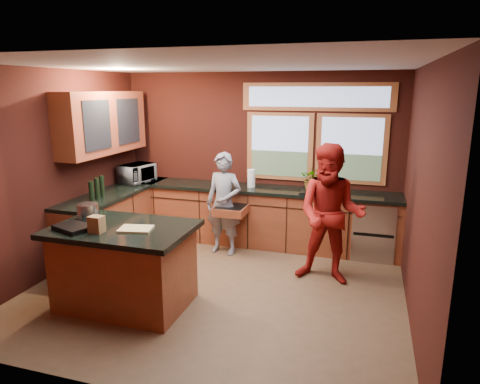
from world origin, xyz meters
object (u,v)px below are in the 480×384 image
at_px(person_grey, 224,204).
at_px(cutting_board, 136,229).
at_px(stock_pot, 88,211).
at_px(island, 125,266).
at_px(person_red, 331,215).

distance_m(person_grey, cutting_board, 1.96).
bearing_deg(stock_pot, person_grey, 57.31).
distance_m(person_grey, stock_pot, 2.06).
relative_size(person_grey, cutting_board, 4.39).
bearing_deg(stock_pot, island, -15.26).
height_order(person_grey, cutting_board, person_grey).
bearing_deg(stock_pot, person_red, 23.17).
height_order(person_red, stock_pot, person_red).
height_order(island, person_grey, person_grey).
distance_m(cutting_board, stock_pot, 0.78).
relative_size(person_red, cutting_board, 5.12).
xyz_separation_m(person_grey, cutting_board, (-0.35, -1.92, 0.19)).
relative_size(person_red, stock_pot, 7.47).
relative_size(island, person_red, 0.86).
bearing_deg(person_grey, person_red, -11.96).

